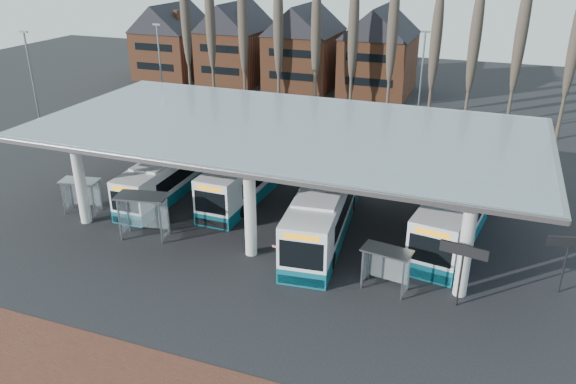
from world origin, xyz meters
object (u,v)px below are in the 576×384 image
at_px(bus_2, 325,209).
at_px(shelter_2, 387,260).
at_px(shelter_0, 81,188).
at_px(bus_1, 250,174).
at_px(bus_3, 458,210).
at_px(bus_0, 169,175).
at_px(shelter_1, 144,206).

distance_m(bus_2, shelter_2, 6.97).
bearing_deg(shelter_0, bus_1, 24.17).
xyz_separation_m(bus_2, bus_3, (7.88, 2.83, -0.02)).
xyz_separation_m(bus_0, bus_2, (12.50, -1.91, 0.25)).
distance_m(bus_3, shelter_0, 24.98).
distance_m(bus_1, shelter_0, 11.68).
bearing_deg(shelter_2, bus_1, 151.73).
height_order(bus_3, shelter_2, bus_3).
xyz_separation_m(bus_1, bus_2, (6.94, -3.97, 0.13)).
relative_size(bus_3, shelter_2, 4.70).
xyz_separation_m(bus_0, shelter_1, (2.13, -6.31, 0.67)).
bearing_deg(shelter_0, shelter_1, -25.94).
distance_m(bus_1, shelter_1, 9.05).
bearing_deg(shelter_2, bus_3, 77.74).
bearing_deg(bus_3, bus_1, -176.07).
distance_m(shelter_1, shelter_2, 15.33).
bearing_deg(bus_2, bus_3, 13.66).
relative_size(bus_2, shelter_1, 3.90).
xyz_separation_m(bus_1, shelter_1, (-3.44, -8.36, 0.55)).
height_order(shelter_0, shelter_2, shelter_2).
bearing_deg(shelter_2, shelter_0, -177.15).
bearing_deg(bus_3, shelter_1, -150.11).
bearing_deg(bus_0, shelter_0, -131.18).
relative_size(bus_1, bus_2, 0.91).
distance_m(shelter_0, shelter_2, 21.51).
bearing_deg(bus_1, bus_0, -158.80).
height_order(bus_2, bus_3, bus_2).
xyz_separation_m(bus_1, bus_3, (14.82, -1.14, 0.11)).
xyz_separation_m(bus_3, shelter_1, (-18.26, -7.22, 0.44)).
distance_m(shelter_0, shelter_1, 6.30).
distance_m(bus_1, shelter_2, 14.83).
bearing_deg(bus_1, shelter_0, -143.67).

